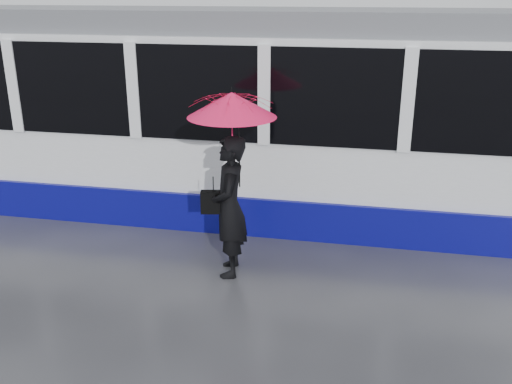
# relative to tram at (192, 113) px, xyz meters

# --- Properties ---
(ground) EXTENTS (90.00, 90.00, 0.00)m
(ground) POSITION_rel_tram_xyz_m (1.26, -2.50, -1.64)
(ground) COLOR #2B2B30
(ground) RESTS_ON ground
(rails) EXTENTS (34.00, 1.51, 0.02)m
(rails) POSITION_rel_tram_xyz_m (1.26, -0.00, -1.63)
(rails) COLOR #3F3D38
(rails) RESTS_ON ground
(tram) EXTENTS (26.00, 2.56, 3.35)m
(tram) POSITION_rel_tram_xyz_m (0.00, 0.00, 0.00)
(tram) COLOR white
(tram) RESTS_ON ground
(woman) EXTENTS (0.59, 0.77, 1.91)m
(woman) POSITION_rel_tram_xyz_m (1.28, -2.48, -0.68)
(woman) COLOR black
(woman) RESTS_ON ground
(umbrella) EXTENTS (1.32, 1.32, 1.29)m
(umbrella) POSITION_rel_tram_xyz_m (1.33, -2.48, 0.45)
(umbrella) COLOR #E2137B
(umbrella) RESTS_ON ground
(handbag) EXTENTS (0.36, 0.21, 0.48)m
(handbag) POSITION_rel_tram_xyz_m (1.06, -2.46, -0.64)
(handbag) COLOR black
(handbag) RESTS_ON ground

